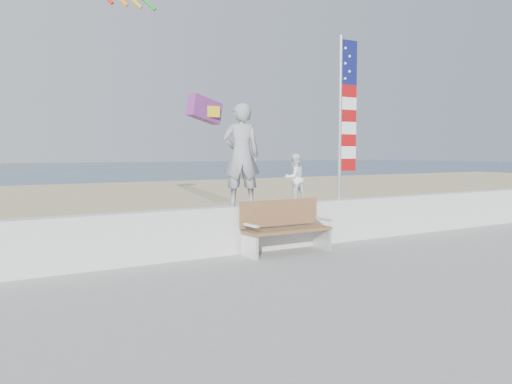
% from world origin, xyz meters
% --- Properties ---
extents(ground, '(220.00, 220.00, 0.00)m').
position_xyz_m(ground, '(0.00, 0.00, 0.00)').
color(ground, '#2E445D').
rests_on(ground, ground).
extents(sand, '(90.00, 40.00, 0.08)m').
position_xyz_m(sand, '(0.00, 9.00, 0.04)').
color(sand, tan).
rests_on(sand, ground).
extents(seawall, '(30.00, 0.35, 0.90)m').
position_xyz_m(seawall, '(0.00, 2.00, 0.63)').
color(seawall, silver).
rests_on(seawall, boardwalk).
extents(adult, '(0.84, 0.70, 1.96)m').
position_xyz_m(adult, '(-0.01, 2.00, 2.06)').
color(adult, gray).
rests_on(adult, seawall).
extents(child, '(0.49, 0.38, 1.00)m').
position_xyz_m(child, '(1.26, 2.00, 1.58)').
color(child, white).
rests_on(child, seawall).
extents(bench, '(1.80, 0.57, 1.00)m').
position_xyz_m(bench, '(0.69, 1.55, 0.69)').
color(bench, brown).
rests_on(bench, boardwalk).
extents(flag, '(0.50, 0.08, 3.50)m').
position_xyz_m(flag, '(2.58, 2.00, 2.99)').
color(flag, silver).
rests_on(flag, seawall).
extents(parafoil_kite, '(0.97, 0.52, 0.65)m').
position_xyz_m(parafoil_kite, '(0.18, 3.85, 3.04)').
color(parafoil_kite, red).
rests_on(parafoil_kite, ground).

